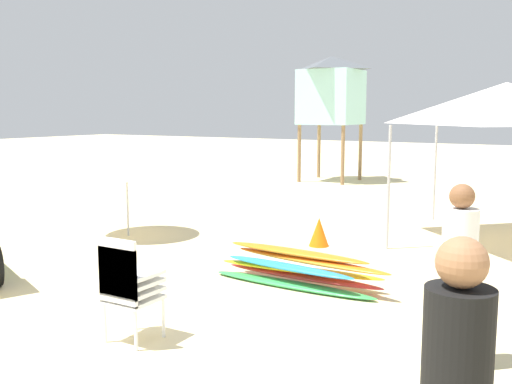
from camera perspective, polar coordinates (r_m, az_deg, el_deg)
ground at (r=6.60m, az=-16.43°, el=-13.36°), size 80.00×80.00×0.00m
stacked_plastic_chairs at (r=6.13m, az=-12.46°, el=-8.45°), size 0.48×0.48×1.11m
surfboard_pile at (r=8.05m, az=4.09°, el=-7.47°), size 2.60×0.68×0.48m
lifeguard_near_center at (r=5.67m, az=19.12°, el=-6.54°), size 0.32×0.32×1.71m
popup_canopy at (r=11.31m, az=23.11°, el=7.91°), size 3.17×3.17×2.86m
lifeguard_tower at (r=20.02m, az=7.32°, el=9.77°), size 1.98×1.98×4.17m
beach_umbrella_left at (r=11.27m, az=-12.50°, el=3.08°), size 1.80×1.80×1.77m
traffic_cone_near at (r=10.37m, az=6.14°, el=-3.88°), size 0.36×0.36×0.51m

